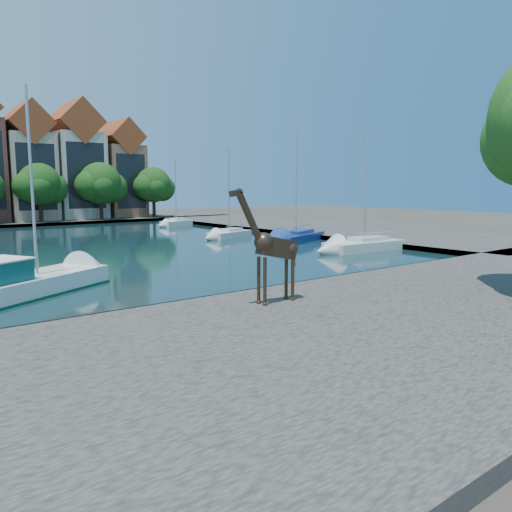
% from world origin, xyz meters
% --- Properties ---
extents(ground, '(160.00, 160.00, 0.00)m').
position_xyz_m(ground, '(0.00, 0.00, 0.00)').
color(ground, '#38332B').
rests_on(ground, ground).
extents(water_basin, '(38.00, 50.00, 0.08)m').
position_xyz_m(water_basin, '(0.00, 24.00, 0.04)').
color(water_basin, black).
rests_on(water_basin, ground).
extents(near_quay, '(50.00, 14.00, 0.50)m').
position_xyz_m(near_quay, '(0.00, -7.00, 0.25)').
color(near_quay, '#545049').
rests_on(near_quay, ground).
extents(far_quay, '(60.00, 16.00, 0.50)m').
position_xyz_m(far_quay, '(0.00, 56.00, 0.25)').
color(far_quay, '#545049').
rests_on(far_quay, ground).
extents(right_quay, '(14.00, 52.00, 0.50)m').
position_xyz_m(right_quay, '(25.00, 24.00, 0.25)').
color(right_quay, '#545049').
rests_on(right_quay, ground).
extents(townhouse_east_inner, '(5.94, 9.18, 15.79)m').
position_xyz_m(townhouse_east_inner, '(2.00, 55.99, 7.73)').
color(townhouse_east_inner, tan).
rests_on(townhouse_east_inner, far_quay).
extents(townhouse_east_mid, '(6.43, 9.18, 16.65)m').
position_xyz_m(townhouse_east_mid, '(8.50, 55.99, 8.10)').
color(townhouse_east_mid, beige).
rests_on(townhouse_east_mid, far_quay).
extents(townhouse_east_end, '(5.44, 9.18, 14.43)m').
position_xyz_m(townhouse_east_end, '(15.00, 55.99, 7.11)').
color(townhouse_east_end, '#8A5F42').
rests_on(townhouse_east_end, far_quay).
extents(far_tree_mid_east, '(7.02, 5.40, 7.52)m').
position_xyz_m(far_tree_mid_east, '(2.10, 50.49, 5.13)').
color(far_tree_mid_east, '#332114').
rests_on(far_tree_mid_east, far_quay).
extents(far_tree_east, '(7.54, 5.80, 7.84)m').
position_xyz_m(far_tree_east, '(10.11, 50.49, 5.24)').
color(far_tree_east, '#332114').
rests_on(far_tree_east, far_quay).
extents(far_tree_far_east, '(6.76, 5.20, 7.36)m').
position_xyz_m(far_tree_far_east, '(18.09, 50.49, 5.08)').
color(far_tree_far_east, '#332114').
rests_on(far_tree_far_east, far_quay).
extents(giraffe_statue, '(3.16, 0.55, 4.52)m').
position_xyz_m(giraffe_statue, '(-3.06, -2.65, 2.72)').
color(giraffe_statue, '#332619').
rests_on(giraffe_statue, near_quay).
extents(motorsailer, '(9.14, 6.71, 9.58)m').
position_xyz_m(motorsailer, '(-10.66, 6.38, 0.81)').
color(motorsailer, silver).
rests_on(motorsailer, water_basin).
extents(sailboat_right_a, '(7.00, 2.83, 9.36)m').
position_xyz_m(sailboat_right_a, '(15.00, 7.85, 0.64)').
color(sailboat_right_a, silver).
rests_on(sailboat_right_a, water_basin).
extents(sailboat_right_b, '(7.65, 5.03, 12.20)m').
position_xyz_m(sailboat_right_b, '(15.00, 15.80, 0.65)').
color(sailboat_right_b, navy).
rests_on(sailboat_right_b, water_basin).
extents(sailboat_right_c, '(5.40, 3.30, 8.66)m').
position_xyz_m(sailboat_right_c, '(12.18, 22.38, 0.57)').
color(sailboat_right_c, silver).
rests_on(sailboat_right_c, water_basin).
extents(sailboat_right_d, '(4.76, 2.95, 8.22)m').
position_xyz_m(sailboat_right_d, '(15.00, 38.22, 0.62)').
color(sailboat_right_d, silver).
rests_on(sailboat_right_d, water_basin).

